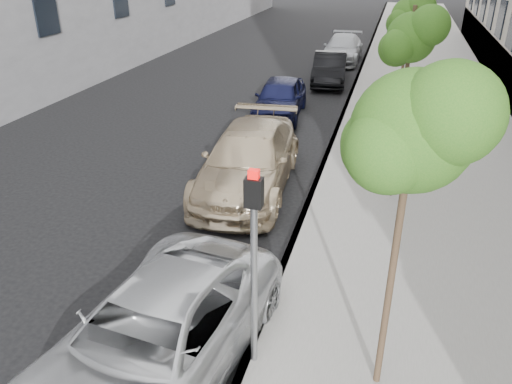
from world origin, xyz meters
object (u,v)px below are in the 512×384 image
at_px(tree_mid, 412,38).
at_px(sedan_blue, 280,98).
at_px(minivan, 154,338).
at_px(sedan_rear, 342,49).
at_px(tree_far, 410,16).
at_px(sedan_black, 330,69).
at_px(suv, 249,160).
at_px(signal_pole, 254,250).
at_px(tree_near, 415,131).

distance_m(tree_mid, sedan_blue, 8.43).
distance_m(minivan, sedan_rear, 24.55).
xyz_separation_m(tree_far, sedan_blue, (-4.48, -0.22, -3.14)).
bearing_deg(minivan, sedan_black, 97.09).
bearing_deg(sedan_black, tree_far, -64.25).
distance_m(sedan_blue, sedan_black, 5.90).
distance_m(suv, sedan_rear, 17.65).
height_order(signal_pole, sedan_blue, signal_pole).
height_order(tree_mid, sedan_black, tree_mid).
relative_size(tree_near, sedan_rear, 0.96).
relative_size(tree_near, signal_pole, 1.48).
xyz_separation_m(minivan, suv, (-0.52, 6.91, 0.08)).
relative_size(tree_mid, sedan_black, 1.09).
bearing_deg(signal_pole, minivan, -156.35).
bearing_deg(tree_far, tree_near, -90.00).
height_order(tree_far, sedan_black, tree_far).
xyz_separation_m(sedan_black, sedan_rear, (-0.00, 5.33, 0.01)).
xyz_separation_m(tree_mid, sedan_black, (-3.33, 12.06, -3.43)).
distance_m(suv, sedan_black, 12.33).
height_order(tree_near, sedan_black, tree_near).
bearing_deg(sedan_rear, tree_mid, -78.94).
xyz_separation_m(tree_far, suv, (-3.85, -6.75, -3.06)).
relative_size(suv, sedan_blue, 1.29).
bearing_deg(suv, minivan, -89.63).
bearing_deg(minivan, sedan_blue, 101.98).
relative_size(tree_mid, minivan, 0.90).
relative_size(tree_far, suv, 0.80).
bearing_deg(tree_mid, sedan_blue, 125.48).
xyz_separation_m(tree_near, sedan_rear, (-3.33, 23.89, -3.37)).
relative_size(suv, sedan_rear, 1.11).
xyz_separation_m(sedan_blue, sedan_rear, (1.15, 11.11, -0.01)).
distance_m(tree_mid, sedan_black, 12.97).
distance_m(tree_mid, suv, 5.09).
bearing_deg(minivan, signal_pole, 29.51).
bearing_deg(tree_mid, suv, -176.21).
distance_m(tree_near, sedan_black, 19.16).
bearing_deg(tree_mid, minivan, -114.92).
distance_m(tree_near, sedan_blue, 13.95).
xyz_separation_m(signal_pole, sedan_blue, (-2.55, 12.86, -1.44)).
bearing_deg(suv, sedan_blue, 91.55).
bearing_deg(signal_pole, tree_mid, 74.92).
height_order(tree_mid, tree_far, tree_mid).
bearing_deg(tree_mid, sedan_rear, 100.83).
bearing_deg(sedan_blue, minivan, -88.61).
relative_size(sedan_blue, sedan_rear, 0.86).
height_order(signal_pole, suv, signal_pole).
bearing_deg(sedan_blue, suv, -88.00).
height_order(tree_far, suv, tree_far).
bearing_deg(tree_far, tree_mid, -90.00).
distance_m(tree_near, suv, 8.04).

